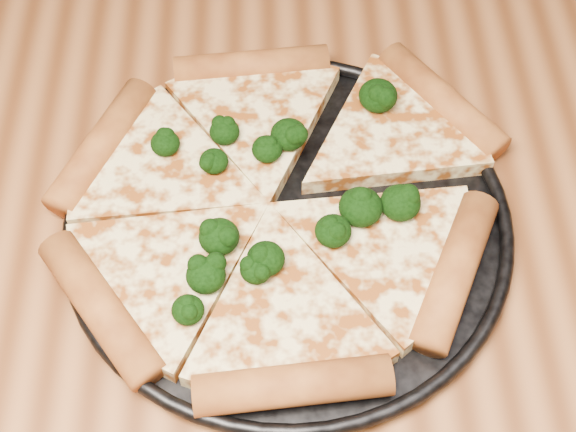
{
  "coord_description": "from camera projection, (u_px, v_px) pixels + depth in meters",
  "views": [
    {
      "loc": [
        0.08,
        -0.25,
        1.27
      ],
      "look_at": [
        0.09,
        0.09,
        0.77
      ],
      "focal_mm": 51.56,
      "sensor_mm": 36.0,
      "label": 1
    }
  ],
  "objects": [
    {
      "name": "pizza",
      "position": [
        275.0,
        202.0,
        0.61
      ],
      "size": [
        0.36,
        0.32,
        0.03
      ],
      "rotation": [
        0.0,
        0.0,
        0.09
      ],
      "color": "#FFE49C",
      "rests_on": "pizza_pan"
    },
    {
      "name": "broccoli_florets",
      "position": [
        290.0,
        194.0,
        0.6
      ],
      "size": [
        0.2,
        0.21,
        0.02
      ],
      "color": "black",
      "rests_on": "pizza"
    },
    {
      "name": "pizza_pan",
      "position": [
        288.0,
        222.0,
        0.61
      ],
      "size": [
        0.33,
        0.33,
        0.02
      ],
      "color": "black",
      "rests_on": "dining_table"
    },
    {
      "name": "dining_table",
      "position": [
        179.0,
        388.0,
        0.65
      ],
      "size": [
        1.2,
        0.9,
        0.75
      ],
      "color": "#9A592F",
      "rests_on": "ground"
    }
  ]
}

